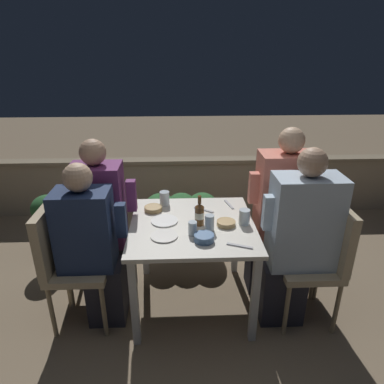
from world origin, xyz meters
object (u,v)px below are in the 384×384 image
Objects in this scene: chair_left_far at (81,233)px; chair_right_far at (302,228)px; chair_left_near at (65,255)px; person_coral_top at (279,214)px; chair_right_near at (322,253)px; potted_plant at (49,220)px; person_purple_stripe at (105,221)px; beer_bottle at (199,214)px; person_navy_jumper at (92,247)px; person_blue_shirt at (297,240)px.

chair_right_far is (1.75, 0.01, 0.00)m from chair_left_far.
person_coral_top is (1.59, 0.32, 0.13)m from chair_left_near.
chair_right_near reaches higher than potted_plant.
chair_right_far is at bearing 10.04° from chair_left_near.
chair_left_near is 0.67× the size of person_coral_top.
chair_right_far is at bearing 0.41° from chair_left_far.
person_purple_stripe reaches higher than beer_bottle.
person_coral_top is (1.39, 0.32, 0.07)m from person_navy_jumper.
person_blue_shirt is 0.97× the size of person_coral_top.
chair_right_near is at bearing -1.39° from chair_left_near.
person_blue_shirt reaches higher than person_purple_stripe.
person_coral_top is (-0.19, 0.00, 0.13)m from chair_right_far.
person_blue_shirt is at bearing 180.00° from chair_right_near.
chair_left_far is 0.67× the size of person_coral_top.
person_blue_shirt reaches higher than chair_right_far.
beer_bottle is at bearing 169.10° from chair_right_near.
chair_left_near is 0.99m from beer_bottle.
chair_left_far is (-0.16, 0.30, -0.06)m from person_navy_jumper.
beer_bottle is (0.91, -0.18, 0.24)m from chair_left_far.
person_coral_top reaches higher than beer_bottle.
person_coral_top reaches higher than chair_right_near.
person_purple_stripe reaches higher than chair_right_near.
person_purple_stripe is 1.56m from chair_right_far.
beer_bottle is (-0.86, 0.17, 0.24)m from chair_right_near.
beer_bottle is at bearing -163.18° from person_coral_top.
chair_right_far is 0.89m from beer_bottle.
person_purple_stripe is at bearing 52.53° from chair_left_near.
person_coral_top reaches higher than potted_plant.
chair_left_far is at bearing -179.54° from person_coral_top.
person_coral_top is 0.68m from beer_bottle.
chair_left_near is at bearing -63.77° from potted_plant.
potted_plant is (-2.01, 0.53, -0.30)m from person_coral_top.
chair_left_far is 1.42× the size of potted_plant.
person_coral_top reaches higher than chair_right_far.
person_coral_top is at bearing 0.52° from person_purple_stripe.
potted_plant is (-2.23, 0.89, -0.16)m from chair_right_near.
chair_right_near is 0.44m from person_coral_top.
person_purple_stripe is at bearing 83.69° from person_navy_jumper.
chair_left_near is at bearing 178.61° from chair_right_near.
beer_bottle is (0.72, -0.18, 0.14)m from person_purple_stripe.
chair_left_far is at bearing -179.59° from chair_right_far.
chair_right_far reaches higher than potted_plant.
beer_bottle reaches higher than chair_right_far.
person_blue_shirt is 0.36m from person_coral_top.
chair_left_far is 0.73m from potted_plant.
chair_left_near is 0.31m from chair_left_far.
chair_left_far is at bearing -50.17° from potted_plant.
person_blue_shirt is at bearing -14.00° from beer_bottle.
chair_right_near is (1.78, -0.35, 0.00)m from chair_left_far.
chair_right_near is 0.67× the size of person_coral_top.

